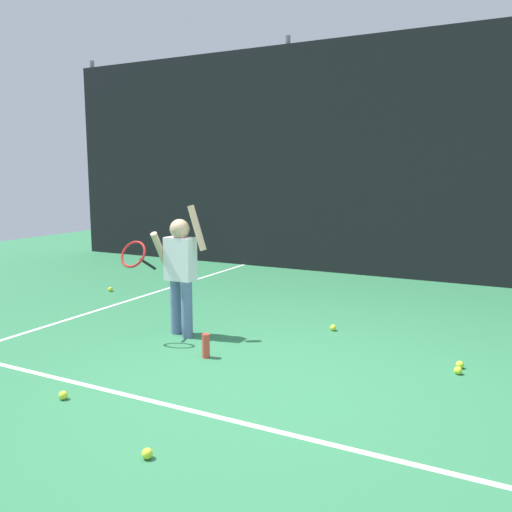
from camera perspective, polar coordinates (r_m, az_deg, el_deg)
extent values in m
plane|color=#2D7247|center=(4.36, 2.92, -13.57)|extent=(20.00, 20.00, 0.00)
cube|color=white|center=(3.77, -1.86, -17.26)|extent=(9.00, 0.05, 0.00)
cube|color=white|center=(6.80, -17.01, -5.70)|extent=(0.05, 9.00, 0.00)
cube|color=black|center=(8.70, 16.65, 9.98)|extent=(13.47, 0.08, 3.79)
cylinder|color=slate|center=(11.92, -16.64, 9.91)|extent=(0.09, 0.09, 3.94)
cylinder|color=slate|center=(9.43, 3.31, 10.66)|extent=(0.09, 0.09, 3.94)
cylinder|color=slate|center=(5.65, -8.53, -5.31)|extent=(0.11, 0.11, 0.58)
cylinder|color=slate|center=(5.51, -7.35, -5.67)|extent=(0.11, 0.11, 0.58)
cube|color=white|center=(5.48, -8.06, -0.31)|extent=(0.30, 0.17, 0.44)
sphere|color=tan|center=(5.44, -8.13, 2.87)|extent=(0.20, 0.20, 0.20)
cylinder|color=tan|center=(5.34, -6.30, 2.97)|extent=(0.21, 0.07, 0.46)
cylinder|color=tan|center=(5.53, -10.08, 0.45)|extent=(0.07, 0.29, 0.43)
cylinder|color=black|center=(5.50, -11.43, -0.85)|extent=(0.03, 0.24, 0.15)
torus|color=red|center=(5.31, -12.94, 0.18)|extent=(0.29, 0.17, 0.26)
cylinder|color=#D83F33|center=(4.94, -5.35, -9.50)|extent=(0.07, 0.07, 0.22)
sphere|color=#CCE033|center=(5.00, 20.88, -10.76)|extent=(0.07, 0.07, 0.07)
sphere|color=#CCE033|center=(5.81, 8.22, -7.56)|extent=(0.07, 0.07, 0.07)
sphere|color=#CCE033|center=(4.33, -19.84, -13.77)|extent=(0.07, 0.07, 0.07)
sphere|color=#CCE033|center=(3.40, -11.50, -19.91)|extent=(0.07, 0.07, 0.07)
sphere|color=#CCE033|center=(7.88, -15.24, -3.43)|extent=(0.07, 0.07, 0.07)
sphere|color=#CCE033|center=(4.86, 20.71, -11.32)|extent=(0.07, 0.07, 0.07)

